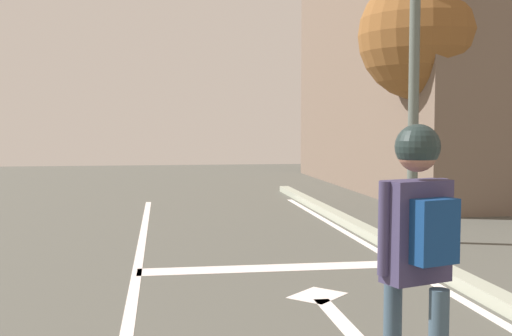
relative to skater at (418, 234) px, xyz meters
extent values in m
cube|color=silver|center=(0.01, 4.45, -1.19)|extent=(3.52, 0.40, 0.01)
cube|color=silver|center=(0.19, 2.24, -1.19)|extent=(0.16, 1.40, 0.01)
cube|color=silver|center=(0.19, 3.09, -1.19)|extent=(0.71, 0.71, 0.01)
cube|color=#3A3455|center=(0.00, 0.01, 0.01)|extent=(0.43, 0.29, 0.58)
cylinder|color=#3A3455|center=(-0.21, -0.02, 0.04)|extent=(0.07, 0.08, 0.53)
cylinder|color=#3A3455|center=(0.18, 0.11, 0.04)|extent=(0.07, 0.13, 0.53)
sphere|color=#92604C|center=(0.00, 0.01, 0.47)|extent=(0.23, 0.23, 0.23)
sphere|color=#1E2B2A|center=(0.00, 0.01, 0.50)|extent=(0.26, 0.26, 0.26)
cube|color=navy|center=(0.04, -0.12, 0.03)|extent=(0.29, 0.22, 0.36)
cylinder|color=#525B54|center=(2.39, 5.95, 1.76)|extent=(0.16, 0.16, 5.89)
cylinder|color=brown|center=(4.03, 9.49, 0.24)|extent=(0.25, 0.25, 2.87)
sphere|color=brown|center=(4.03, 9.49, 2.49)|extent=(2.71, 2.71, 2.71)
camera|label=1|loc=(-1.43, -3.41, 0.62)|focal=44.83mm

